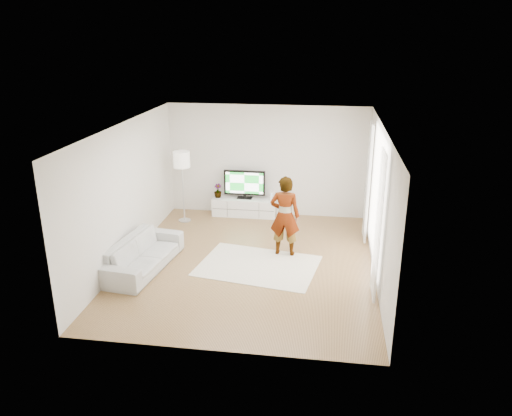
# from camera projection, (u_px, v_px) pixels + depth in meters

# --- Properties ---
(floor) EXTENTS (6.00, 6.00, 0.00)m
(floor) POSITION_uv_depth(u_px,v_px,m) (249.00, 263.00, 10.19)
(floor) COLOR #A47F4A
(floor) RESTS_ON ground
(ceiling) EXTENTS (6.00, 6.00, 0.00)m
(ceiling) POSITION_uv_depth(u_px,v_px,m) (248.00, 127.00, 9.25)
(ceiling) COLOR white
(ceiling) RESTS_ON wall_back
(wall_left) EXTENTS (0.02, 6.00, 2.80)m
(wall_left) POSITION_uv_depth(u_px,v_px,m) (126.00, 193.00, 10.06)
(wall_left) COLOR silver
(wall_left) RESTS_ON floor
(wall_right) EXTENTS (0.02, 6.00, 2.80)m
(wall_right) POSITION_uv_depth(u_px,v_px,m) (379.00, 204.00, 9.38)
(wall_right) COLOR silver
(wall_right) RESTS_ON floor
(wall_back) EXTENTS (5.00, 0.02, 2.80)m
(wall_back) POSITION_uv_depth(u_px,v_px,m) (267.00, 161.00, 12.52)
(wall_back) COLOR silver
(wall_back) RESTS_ON floor
(wall_front) EXTENTS (5.00, 0.02, 2.80)m
(wall_front) POSITION_uv_depth(u_px,v_px,m) (214.00, 266.00, 6.92)
(wall_front) COLOR silver
(wall_front) RESTS_ON floor
(window) EXTENTS (0.01, 2.60, 2.50)m
(window) POSITION_uv_depth(u_px,v_px,m) (377.00, 197.00, 9.65)
(window) COLOR white
(window) RESTS_ON wall_right
(curtain_near) EXTENTS (0.04, 0.70, 2.60)m
(curtain_near) POSITION_uv_depth(u_px,v_px,m) (378.00, 226.00, 8.48)
(curtain_near) COLOR white
(curtain_near) RESTS_ON floor
(curtain_far) EXTENTS (0.04, 0.70, 2.60)m
(curtain_far) POSITION_uv_depth(u_px,v_px,m) (368.00, 183.00, 10.91)
(curtain_far) COLOR white
(curtain_far) RESTS_ON floor
(media_console) EXTENTS (1.62, 0.46, 0.46)m
(media_console) POSITION_uv_depth(u_px,v_px,m) (245.00, 207.00, 12.76)
(media_console) COLOR white
(media_console) RESTS_ON floor
(television) EXTENTS (1.05, 0.21, 0.73)m
(television) POSITION_uv_depth(u_px,v_px,m) (245.00, 183.00, 12.58)
(television) COLOR black
(television) RESTS_ON media_console
(game_console) EXTENTS (0.08, 0.17, 0.23)m
(game_console) POSITION_uv_depth(u_px,v_px,m) (272.00, 195.00, 12.55)
(game_console) COLOR white
(game_console) RESTS_ON media_console
(potted_plant) EXTENTS (0.21, 0.21, 0.36)m
(potted_plant) POSITION_uv_depth(u_px,v_px,m) (218.00, 191.00, 12.72)
(potted_plant) COLOR #3F7238
(potted_plant) RESTS_ON media_console
(rug) EXTENTS (2.57, 2.04, 0.01)m
(rug) POSITION_uv_depth(u_px,v_px,m) (258.00, 266.00, 10.07)
(rug) COLOR silver
(rug) RESTS_ON floor
(player) EXTENTS (0.64, 0.44, 1.71)m
(player) POSITION_uv_depth(u_px,v_px,m) (285.00, 216.00, 10.32)
(player) COLOR #334772
(player) RESTS_ON rug
(sofa) EXTENTS (1.10, 2.22, 0.62)m
(sofa) POSITION_uv_depth(u_px,v_px,m) (143.00, 254.00, 9.87)
(sofa) COLOR #B9B9B4
(sofa) RESTS_ON floor
(floor_lamp) EXTENTS (0.39, 0.39, 1.76)m
(floor_lamp) POSITION_uv_depth(u_px,v_px,m) (182.00, 163.00, 11.98)
(floor_lamp) COLOR silver
(floor_lamp) RESTS_ON floor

